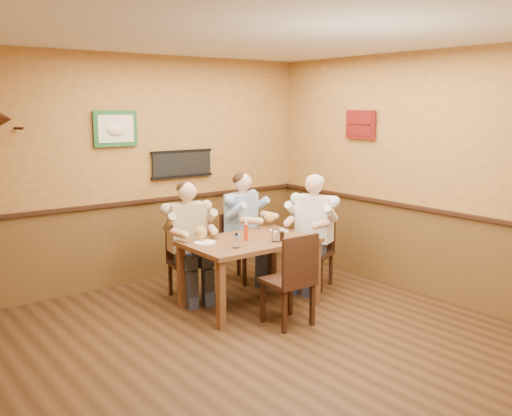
{
  "coord_description": "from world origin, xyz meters",
  "views": [
    {
      "loc": [
        -2.97,
        -3.92,
        2.19
      ],
      "look_at": [
        0.68,
        0.89,
        1.1
      ],
      "focal_mm": 40.0,
      "sensor_mm": 36.0,
      "label": 1
    }
  ],
  "objects_px": {
    "chair_back_right": "(241,247)",
    "cola_tumbler": "(281,236)",
    "chair_near_side": "(288,279)",
    "pepper_shaker": "(236,237)",
    "chair_back_left": "(188,262)",
    "water_glass_left": "(236,242)",
    "dining_table": "(250,248)",
    "diner_tan_shirt": "(187,246)",
    "diner_blue_polo": "(241,233)",
    "water_glass_mid": "(276,235)",
    "salt_shaker": "(238,237)",
    "chair_right_end": "(314,252)",
    "hot_sauce_bottle": "(246,231)",
    "diner_white_elder": "(314,237)"
  },
  "relations": [
    {
      "from": "dining_table",
      "to": "diner_tan_shirt",
      "type": "relative_size",
      "value": 1.15
    },
    {
      "from": "dining_table",
      "to": "pepper_shaker",
      "type": "height_order",
      "value": "pepper_shaker"
    },
    {
      "from": "diner_blue_polo",
      "to": "water_glass_left",
      "type": "height_order",
      "value": "diner_blue_polo"
    },
    {
      "from": "diner_blue_polo",
      "to": "chair_back_left",
      "type": "bearing_deg",
      "value": 171.28
    },
    {
      "from": "salt_shaker",
      "to": "pepper_shaker",
      "type": "xyz_separation_m",
      "value": [
        -0.03,
        -0.0,
        0.0
      ]
    },
    {
      "from": "chair_near_side",
      "to": "diner_tan_shirt",
      "type": "relative_size",
      "value": 0.78
    },
    {
      "from": "chair_back_right",
      "to": "water_glass_mid",
      "type": "distance_m",
      "value": 1.14
    },
    {
      "from": "chair_right_end",
      "to": "diner_tan_shirt",
      "type": "height_order",
      "value": "diner_tan_shirt"
    },
    {
      "from": "diner_tan_shirt",
      "to": "hot_sauce_bottle",
      "type": "bearing_deg",
      "value": -52.28
    },
    {
      "from": "diner_tan_shirt",
      "to": "cola_tumbler",
      "type": "distance_m",
      "value": 1.12
    },
    {
      "from": "chair_back_left",
      "to": "water_glass_mid",
      "type": "height_order",
      "value": "water_glass_mid"
    },
    {
      "from": "chair_near_side",
      "to": "water_glass_left",
      "type": "height_order",
      "value": "chair_near_side"
    },
    {
      "from": "diner_white_elder",
      "to": "hot_sauce_bottle",
      "type": "distance_m",
      "value": 1.1
    },
    {
      "from": "chair_back_left",
      "to": "diner_tan_shirt",
      "type": "xyz_separation_m",
      "value": [
        0.0,
        0.0,
        0.18
      ]
    },
    {
      "from": "chair_near_side",
      "to": "pepper_shaker",
      "type": "height_order",
      "value": "chair_near_side"
    },
    {
      "from": "diner_tan_shirt",
      "to": "pepper_shaker",
      "type": "height_order",
      "value": "diner_tan_shirt"
    },
    {
      "from": "diner_blue_polo",
      "to": "cola_tumbler",
      "type": "xyz_separation_m",
      "value": [
        -0.22,
        -1.04,
        0.18
      ]
    },
    {
      "from": "dining_table",
      "to": "diner_white_elder",
      "type": "height_order",
      "value": "diner_white_elder"
    },
    {
      "from": "diner_tan_shirt",
      "to": "hot_sauce_bottle",
      "type": "distance_m",
      "value": 0.78
    },
    {
      "from": "chair_near_side",
      "to": "diner_blue_polo",
      "type": "relative_size",
      "value": 0.77
    },
    {
      "from": "water_glass_mid",
      "to": "salt_shaker",
      "type": "distance_m",
      "value": 0.4
    },
    {
      "from": "chair_back_left",
      "to": "water_glass_left",
      "type": "height_order",
      "value": "water_glass_left"
    },
    {
      "from": "diner_tan_shirt",
      "to": "diner_blue_polo",
      "type": "height_order",
      "value": "diner_blue_polo"
    },
    {
      "from": "chair_back_right",
      "to": "cola_tumbler",
      "type": "bearing_deg",
      "value": -120.14
    },
    {
      "from": "water_glass_mid",
      "to": "salt_shaker",
      "type": "bearing_deg",
      "value": 137.89
    },
    {
      "from": "dining_table",
      "to": "water_glass_left",
      "type": "bearing_deg",
      "value": -147.21
    },
    {
      "from": "dining_table",
      "to": "cola_tumbler",
      "type": "bearing_deg",
      "value": -46.72
    },
    {
      "from": "diner_tan_shirt",
      "to": "salt_shaker",
      "type": "bearing_deg",
      "value": -56.76
    },
    {
      "from": "dining_table",
      "to": "pepper_shaker",
      "type": "distance_m",
      "value": 0.21
    },
    {
      "from": "diner_white_elder",
      "to": "cola_tumbler",
      "type": "bearing_deg",
      "value": -92.56
    },
    {
      "from": "dining_table",
      "to": "diner_tan_shirt",
      "type": "xyz_separation_m",
      "value": [
        -0.41,
        0.64,
        -0.05
      ]
    },
    {
      "from": "cola_tumbler",
      "to": "salt_shaker",
      "type": "bearing_deg",
      "value": 143.92
    },
    {
      "from": "chair_right_end",
      "to": "diner_blue_polo",
      "type": "height_order",
      "value": "diner_blue_polo"
    },
    {
      "from": "water_glass_left",
      "to": "pepper_shaker",
      "type": "xyz_separation_m",
      "value": [
        0.16,
        0.23,
        -0.01
      ]
    },
    {
      "from": "chair_right_end",
      "to": "water_glass_mid",
      "type": "bearing_deg",
      "value": -94.12
    },
    {
      "from": "chair_right_end",
      "to": "salt_shaker",
      "type": "xyz_separation_m",
      "value": [
        -1.15,
        -0.04,
        0.36
      ]
    },
    {
      "from": "dining_table",
      "to": "chair_back_left",
      "type": "bearing_deg",
      "value": 122.48
    },
    {
      "from": "dining_table",
      "to": "cola_tumbler",
      "type": "distance_m",
      "value": 0.37
    },
    {
      "from": "chair_back_right",
      "to": "cola_tumbler",
      "type": "xyz_separation_m",
      "value": [
        -0.22,
        -1.04,
        0.37
      ]
    },
    {
      "from": "chair_right_end",
      "to": "chair_near_side",
      "type": "relative_size",
      "value": 0.91
    },
    {
      "from": "chair_right_end",
      "to": "diner_blue_polo",
      "type": "xyz_separation_m",
      "value": [
        -0.56,
        0.73,
        0.18
      ]
    },
    {
      "from": "chair_back_right",
      "to": "water_glass_left",
      "type": "bearing_deg",
      "value": -146.3
    },
    {
      "from": "chair_back_left",
      "to": "hot_sauce_bottle",
      "type": "xyz_separation_m",
      "value": [
        0.35,
        -0.66,
        0.42
      ]
    },
    {
      "from": "diner_white_elder",
      "to": "water_glass_left",
      "type": "height_order",
      "value": "diner_white_elder"
    },
    {
      "from": "chair_back_right",
      "to": "water_glass_left",
      "type": "height_order",
      "value": "water_glass_left"
    },
    {
      "from": "chair_back_left",
      "to": "salt_shaker",
      "type": "xyz_separation_m",
      "value": [
        0.27,
        -0.62,
        0.36
      ]
    },
    {
      "from": "diner_blue_polo",
      "to": "water_glass_left",
      "type": "bearing_deg",
      "value": -146.3
    },
    {
      "from": "dining_table",
      "to": "chair_near_side",
      "type": "height_order",
      "value": "chair_near_side"
    },
    {
      "from": "dining_table",
      "to": "water_glass_mid",
      "type": "relative_size",
      "value": 10.34
    },
    {
      "from": "diner_white_elder",
      "to": "cola_tumbler",
      "type": "relative_size",
      "value": 12.44
    }
  ]
}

